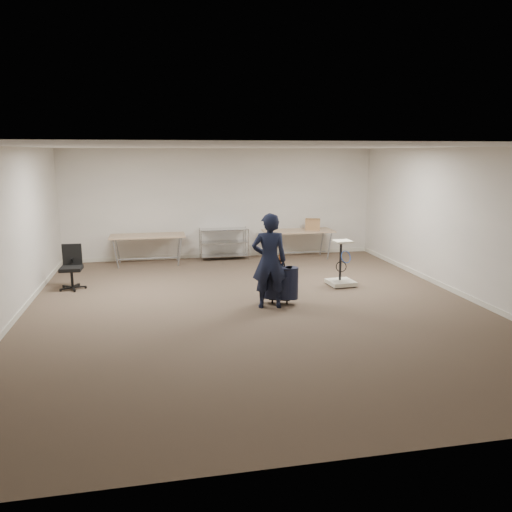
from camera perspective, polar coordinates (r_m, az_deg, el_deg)
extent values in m
plane|color=#49382C|center=(8.87, 0.00, -5.99)|extent=(9.00, 9.00, 0.00)
plane|color=silver|center=(12.95, -3.92, 5.99)|extent=(8.00, 0.00, 8.00)
plane|color=silver|center=(4.33, 11.81, -6.12)|extent=(8.00, 0.00, 8.00)
plane|color=silver|center=(8.71, -26.79, 1.87)|extent=(0.00, 9.00, 9.00)
plane|color=silver|center=(10.11, 22.87, 3.44)|extent=(0.00, 9.00, 9.00)
plane|color=silver|center=(8.44, 0.00, 12.41)|extent=(8.00, 8.00, 0.00)
cube|color=silver|center=(13.15, -3.83, 0.13)|extent=(8.00, 0.02, 0.10)
cube|color=silver|center=(9.01, -25.93, -6.61)|extent=(0.02, 9.00, 0.10)
cube|color=silver|center=(10.37, 22.23, -3.96)|extent=(0.02, 9.00, 0.10)
cube|color=tan|center=(12.40, -12.29, 2.27)|extent=(1.80, 0.75, 0.03)
cylinder|color=gray|center=(12.50, -12.18, -0.27)|extent=(1.50, 0.02, 0.02)
cylinder|color=gray|center=(12.20, -15.75, 0.21)|extent=(0.13, 0.04, 0.69)
cylinder|color=gray|center=(12.17, -8.70, 0.49)|extent=(0.13, 0.04, 0.69)
cylinder|color=gray|center=(12.79, -15.56, 0.74)|extent=(0.13, 0.04, 0.69)
cylinder|color=gray|center=(12.76, -8.83, 1.01)|extent=(0.13, 0.04, 0.69)
cube|color=tan|center=(12.89, 4.86, 2.87)|extent=(1.80, 0.75, 0.03)
cylinder|color=gray|center=(12.99, 4.81, 0.42)|extent=(1.50, 0.02, 0.02)
cylinder|color=gray|center=(12.48, 1.90, 0.90)|extent=(0.13, 0.04, 0.69)
cylinder|color=gray|center=(12.90, 8.40, 1.14)|extent=(0.13, 0.04, 0.69)
cylinder|color=gray|center=(13.06, 1.30, 1.40)|extent=(0.13, 0.04, 0.69)
cylinder|color=gray|center=(13.46, 7.55, 1.61)|extent=(0.13, 0.04, 0.69)
cylinder|color=#B9BBC0|center=(12.52, -6.27, 1.11)|extent=(0.02, 0.02, 0.80)
cylinder|color=#B9BBC0|center=(12.67, -0.86, 1.32)|extent=(0.02, 0.02, 0.80)
cylinder|color=#B9BBC0|center=(12.96, -6.45, 1.48)|extent=(0.02, 0.02, 0.80)
cylinder|color=#B9BBC0|center=(13.11, -1.21, 1.67)|extent=(0.02, 0.02, 0.80)
cube|color=#B9BBC0|center=(12.86, -3.66, 0.09)|extent=(1.20, 0.45, 0.02)
cube|color=#B9BBC0|center=(12.79, -3.68, 1.62)|extent=(1.20, 0.45, 0.02)
cube|color=#B9BBC0|center=(12.74, -3.70, 3.08)|extent=(1.20, 0.45, 0.01)
imported|color=black|center=(8.72, 1.53, -0.56)|extent=(0.66, 0.47, 1.69)
cube|color=black|center=(9.02, 2.75, -3.04)|extent=(0.48, 0.38, 0.58)
cube|color=black|center=(9.13, 2.75, -4.86)|extent=(0.42, 0.30, 0.03)
cylinder|color=black|center=(9.14, 1.90, -5.20)|extent=(0.05, 0.08, 0.08)
cylinder|color=black|center=(9.11, 3.57, -5.27)|extent=(0.05, 0.08, 0.08)
torus|color=black|center=(8.94, 2.77, -1.05)|extent=(0.18, 0.09, 0.18)
cube|color=#F05C0C|center=(8.92, 2.80, 0.31)|extent=(0.04, 0.02, 0.44)
cylinder|color=black|center=(10.72, -20.22, -3.35)|extent=(0.54, 0.54, 0.08)
cylinder|color=black|center=(10.68, -20.29, -2.40)|extent=(0.05, 0.05, 0.36)
cube|color=black|center=(10.63, -20.36, -1.36)|extent=(0.42, 0.42, 0.07)
cube|color=black|center=(10.77, -20.27, 0.18)|extent=(0.38, 0.06, 0.43)
cube|color=beige|center=(10.48, 9.67, -2.99)|extent=(0.55, 0.55, 0.08)
cylinder|color=black|center=(10.24, 9.00, -3.57)|extent=(0.06, 0.06, 0.04)
cylinder|color=black|center=(10.42, 9.66, -0.52)|extent=(0.05, 0.05, 0.82)
cube|color=beige|center=(10.30, 9.84, 1.65)|extent=(0.38, 0.34, 0.04)
torus|color=blue|center=(10.30, 10.21, -0.11)|extent=(0.27, 0.13, 0.25)
cube|color=olive|center=(13.02, 6.49, 3.63)|extent=(0.45, 0.39, 0.28)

